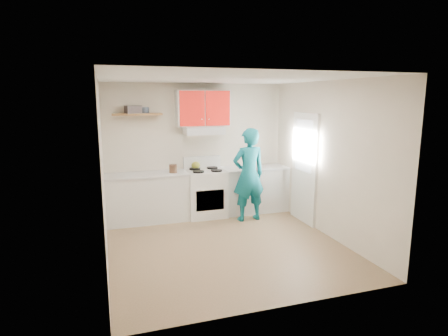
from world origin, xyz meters
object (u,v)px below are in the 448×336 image
object	(u,v)px
tin	(144,110)
crock	(173,169)
kettle	(196,165)
stove	(206,193)
person	(249,175)

from	to	relation	value
tin	crock	size ratio (longest dim) A/B	0.99
tin	kettle	world-z (taller)	tin
kettle	crock	distance (m)	0.56
crock	kettle	bearing A→B (deg)	26.16
stove	crock	bearing A→B (deg)	-176.64
person	kettle	bearing A→B (deg)	-44.25
kettle	crock	size ratio (longest dim) A/B	0.96
tin	person	distance (m)	2.29
kettle	crock	world-z (taller)	crock
person	tin	bearing A→B (deg)	-25.00
stove	tin	world-z (taller)	tin
stove	person	bearing A→B (deg)	-35.31
kettle	person	world-z (taller)	person
tin	person	xyz separation A→B (m)	(1.82, -0.68, -1.21)
crock	person	bearing A→B (deg)	-18.88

